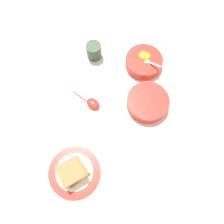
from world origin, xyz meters
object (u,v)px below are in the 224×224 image
at_px(toast_plate, 74,172).
at_px(congee_bowl, 148,102).
at_px(toast_sandwich, 72,172).
at_px(egg_bowl, 144,62).
at_px(drinking_cup, 94,51).
at_px(soup_spoon, 91,102).

distance_m(toast_plate, congee_bowl, 0.39).
relative_size(toast_sandwich, congee_bowl, 0.68).
height_order(egg_bowl, congee_bowl, egg_bowl).
xyz_separation_m(egg_bowl, toast_plate, (0.36, 0.41, -0.02)).
height_order(toast_plate, drinking_cup, drinking_cup).
bearing_deg(drinking_cup, egg_bowl, 157.08).
height_order(toast_plate, soup_spoon, soup_spoon).
distance_m(toast_sandwich, congee_bowl, 0.40).
xyz_separation_m(soup_spoon, drinking_cup, (-0.05, -0.23, 0.03)).
bearing_deg(congee_bowl, drinking_cup, -57.70).
bearing_deg(toast_sandwich, drinking_cup, -107.27).
distance_m(egg_bowl, congee_bowl, 0.19).
bearing_deg(egg_bowl, drinking_cup, -22.92).
relative_size(toast_sandwich, soup_spoon, 0.95).
distance_m(egg_bowl, toast_plate, 0.54).
bearing_deg(egg_bowl, toast_plate, 48.69).
bearing_deg(drinking_cup, congee_bowl, 122.30).
relative_size(egg_bowl, toast_sandwich, 1.38).
bearing_deg(toast_plate, drinking_cup, -107.09).
xyz_separation_m(toast_sandwich, soup_spoon, (-0.10, -0.27, -0.03)).
xyz_separation_m(egg_bowl, toast_sandwich, (0.36, 0.41, 0.02)).
relative_size(toast_sandwich, drinking_cup, 1.64).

